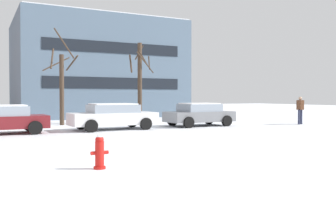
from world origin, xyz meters
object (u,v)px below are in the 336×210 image
at_px(fire_hydrant, 100,152).
at_px(parked_car_white, 113,116).
at_px(pedestrian_crossing, 300,108).
at_px(parked_car_gray, 199,114).
at_px(parked_car_maroon, 3,119).

distance_m(fire_hydrant, parked_car_white, 10.74).
height_order(fire_hydrant, pedestrian_crossing, pedestrian_crossing).
xyz_separation_m(parked_car_white, parked_car_gray, (5.36, -0.07, -0.01)).
height_order(fire_hydrant, parked_car_white, parked_car_white).
bearing_deg(parked_car_gray, pedestrian_crossing, -15.37).
bearing_deg(parked_car_maroon, fire_hydrant, -80.80).
bearing_deg(parked_car_maroon, parked_car_white, -0.62).
bearing_deg(parked_car_gray, parked_car_white, 179.25).
bearing_deg(fire_hydrant, pedestrian_crossing, 27.98).
bearing_deg(parked_car_white, fire_hydrant, -110.29).
bearing_deg(pedestrian_crossing, parked_car_gray, 164.63).
bearing_deg(parked_car_white, pedestrian_crossing, -8.85).
distance_m(parked_car_maroon, parked_car_gray, 10.73).
relative_size(fire_hydrant, parked_car_white, 0.18).
height_order(parked_car_maroon, parked_car_white, parked_car_white).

